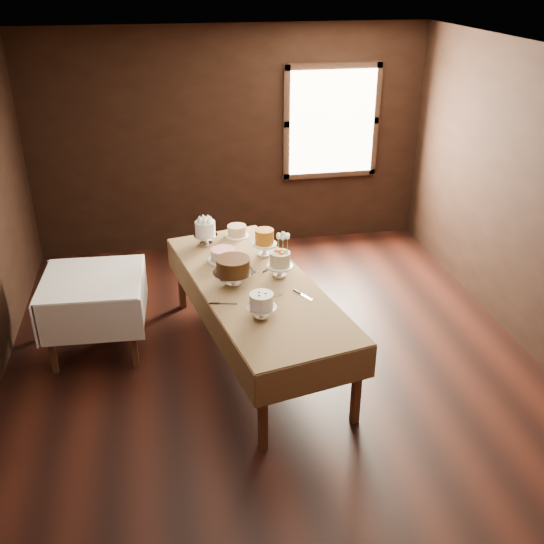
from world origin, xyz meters
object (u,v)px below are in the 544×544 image
(cake_server_c, at_px, (242,268))
(cake_server_d, at_px, (272,266))
(display_table, at_px, (256,289))
(cake_caramel, at_px, (265,244))
(cake_server_b, at_px, (306,297))
(cake_chocolate, at_px, (233,272))
(cake_lattice, at_px, (223,256))
(flower_vase, at_px, (283,260))
(side_table, at_px, (92,286))
(cake_server_e, at_px, (229,304))
(cake_flowers, at_px, (280,265))
(cake_speckled, at_px, (237,231))
(cake_meringue, at_px, (206,234))
(cake_swirl, at_px, (262,307))
(cake_server_a, at_px, (275,296))

(cake_server_c, relative_size, cake_server_d, 1.00)
(cake_server_c, bearing_deg, cake_server_d, -132.81)
(display_table, height_order, cake_server_d, cake_server_d)
(display_table, xyz_separation_m, cake_caramel, (0.19, 0.58, 0.18))
(cake_server_b, height_order, cake_server_d, same)
(cake_chocolate, relative_size, cake_server_c, 1.81)
(display_table, height_order, cake_lattice, cake_lattice)
(cake_server_b, distance_m, flower_vase, 0.64)
(side_table, height_order, cake_server_c, cake_server_c)
(cake_lattice, relative_size, cake_chocolate, 0.78)
(side_table, distance_m, cake_caramel, 1.71)
(display_table, bearing_deg, cake_server_d, 56.06)
(cake_server_e, bearing_deg, cake_chocolate, 88.74)
(cake_chocolate, xyz_separation_m, cake_flowers, (0.45, 0.08, -0.01))
(cake_speckled, height_order, cake_server_e, cake_speckled)
(cake_server_c, xyz_separation_m, cake_server_e, (-0.22, -0.67, 0.00))
(cake_server_c, relative_size, flower_vase, 1.74)
(cake_chocolate, relative_size, cake_server_b, 1.81)
(cake_meringue, distance_m, cake_flowers, 1.05)
(display_table, bearing_deg, flower_vase, 43.19)
(cake_caramel, relative_size, cake_chocolate, 0.66)
(cake_swirl, bearing_deg, cake_server_b, 31.06)
(cake_swirl, xyz_separation_m, cake_server_a, (0.18, 0.33, -0.10))
(cake_chocolate, bearing_deg, cake_flowers, 10.24)
(cake_chocolate, xyz_separation_m, cake_server_d, (0.42, 0.30, -0.12))
(cake_caramel, distance_m, flower_vase, 0.32)
(cake_lattice, height_order, cake_server_a, cake_lattice)
(cake_meringue, xyz_separation_m, cake_lattice, (0.13, -0.42, -0.07))
(flower_vase, bearing_deg, cake_chocolate, -152.09)
(cake_meringue, bearing_deg, cake_speckled, 23.66)
(cake_caramel, bearing_deg, flower_vase, -65.63)
(cake_caramel, bearing_deg, cake_chocolate, -124.79)
(cake_speckled, distance_m, cake_server_b, 1.50)
(cake_server_a, distance_m, cake_server_b, 0.27)
(cake_chocolate, bearing_deg, cake_lattice, 94.11)
(cake_server_b, distance_m, cake_server_d, 0.68)
(cake_lattice, height_order, cake_caramel, cake_caramel)
(side_table, bearing_deg, display_table, -16.32)
(cake_server_c, bearing_deg, cake_speckled, -44.39)
(cake_server_e, bearing_deg, side_table, 160.50)
(side_table, distance_m, cake_speckled, 1.63)
(cake_meringue, bearing_deg, cake_caramel, -33.89)
(cake_flowers, relative_size, cake_server_e, 1.06)
(cake_lattice, height_order, cake_server_e, cake_lattice)
(cake_flowers, relative_size, cake_server_d, 1.06)
(cake_meringue, relative_size, cake_flowers, 1.04)
(flower_vase, bearing_deg, cake_meringue, 136.14)
(flower_vase, bearing_deg, cake_lattice, 157.01)
(cake_swirl, bearing_deg, display_table, 85.54)
(cake_server_c, xyz_separation_m, flower_vase, (0.39, -0.04, 0.07))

